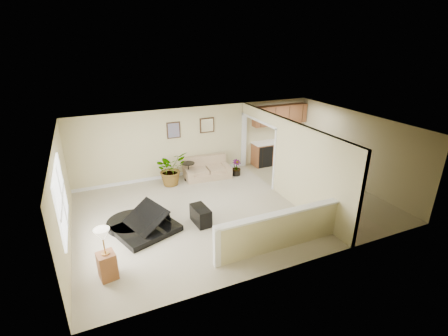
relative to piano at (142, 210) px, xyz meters
name	(u,v)px	position (x,y,z in m)	size (l,w,h in m)	color
floor	(234,207)	(2.71, 0.14, -0.58)	(9.00, 9.00, 0.00)	tan
back_wall	(199,141)	(2.71, 3.14, 0.67)	(9.00, 0.04, 2.50)	#C3B785
front_wall	(296,218)	(2.71, -2.86, 0.67)	(9.00, 0.04, 2.50)	#C3B785
left_wall	(62,197)	(-1.79, 0.14, 0.67)	(0.04, 6.00, 2.50)	#C3B785
right_wall	(354,149)	(7.21, 0.14, 0.67)	(0.04, 6.00, 2.50)	#C3B785
ceiling	(235,126)	(2.71, 0.14, 1.92)	(9.00, 6.00, 0.04)	silver
kitchen_vinyl	(318,189)	(5.86, 0.14, -0.58)	(2.70, 6.00, 0.01)	#998A67
interior_partition	(282,158)	(4.51, 0.40, 0.63)	(0.18, 5.99, 2.50)	#C3B785
pony_half_wall	(278,230)	(2.79, -2.16, -0.07)	(3.42, 0.22, 1.00)	#C3B785
left_window	(61,198)	(-1.77, -0.36, 0.87)	(0.05, 2.15, 1.45)	white
wall_art_left	(174,130)	(1.76, 3.12, 1.17)	(0.48, 0.04, 0.58)	#352213
wall_mirror	(207,125)	(3.01, 3.12, 1.22)	(0.55, 0.04, 0.55)	#352213
kitchen_cabinets	(277,142)	(5.90, 2.88, 0.29)	(2.36, 0.65, 2.33)	brown
piano	(142,210)	(0.00, 0.00, 0.00)	(2.06, 2.04, 1.40)	black
piano_bench	(201,215)	(1.49, -0.31, -0.34)	(0.37, 0.72, 0.48)	black
loveseat	(207,167)	(2.80, 2.67, -0.23)	(1.70, 1.05, 0.94)	tan
accent_table	(189,169)	(2.09, 2.62, -0.17)	(0.45, 0.45, 0.65)	black
palm_plant	(171,169)	(1.42, 2.51, -0.01)	(1.32, 1.25, 1.17)	black
small_plant	(236,169)	(3.84, 2.34, -0.33)	(0.38, 0.38, 0.60)	black
lamp_stand	(106,258)	(-1.05, -1.59, -0.08)	(0.41, 0.41, 1.20)	brown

